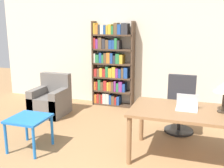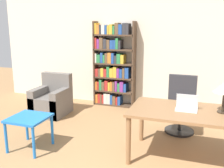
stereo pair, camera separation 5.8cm
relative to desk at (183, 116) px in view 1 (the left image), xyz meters
The scene contains 7 objects.
wall_back 2.60m from the desk, 111.04° to the left, with size 8.00×0.06×2.70m.
desk is the anchor object (origin of this frame).
laptop 0.15m from the desk, 39.75° to the left, with size 0.30×0.21×0.22m.
office_chair 1.09m from the desk, 95.91° to the left, with size 0.54×0.54×1.04m.
side_table_blue 2.37m from the desk, 168.60° to the right, with size 0.57×0.58×0.53m.
armchair 3.10m from the desk, 159.11° to the left, with size 0.70×0.74×0.88m.
bookshelf 2.85m from the desk, 130.40° to the left, with size 1.00×0.28×2.02m.
Camera 1 is at (1.05, -1.54, 1.97)m, focal length 42.00 mm.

